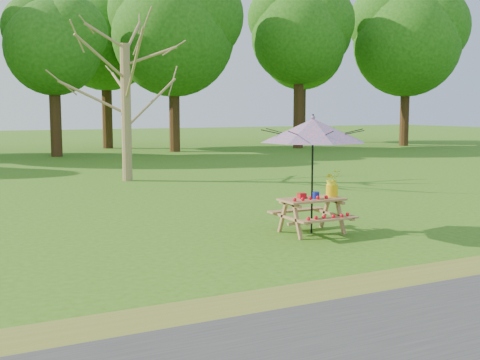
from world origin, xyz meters
name	(u,v)px	position (x,y,z in m)	size (l,w,h in m)	color
ground	(97,265)	(0.00, 0.00, 0.00)	(120.00, 120.00, 0.00)	#376112
drygrass_strip	(158,323)	(0.00, -2.80, 0.00)	(120.00, 1.20, 0.01)	olive
picnic_table	(312,216)	(4.19, 0.50, 0.33)	(1.20, 1.32, 0.67)	#A06E48
patio_umbrella	(313,130)	(4.19, 0.50, 1.95)	(2.44, 2.44, 2.25)	black
produce_bins	(308,195)	(4.14, 0.55, 0.72)	(0.35, 0.40, 0.13)	red
tomatoes_row	(311,198)	(4.04, 0.32, 0.71)	(0.77, 0.13, 0.07)	red
flower_bucket	(332,182)	(4.67, 0.53, 0.94)	(0.33, 0.29, 0.51)	yellow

